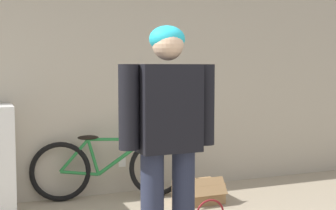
{
  "coord_description": "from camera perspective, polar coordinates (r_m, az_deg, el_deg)",
  "views": [
    {
      "loc": [
        -0.9,
        -2.21,
        1.4
      ],
      "look_at": [
        0.32,
        0.8,
        1.14
      ],
      "focal_mm": 50.0,
      "sensor_mm": 36.0,
      "label": 1
    }
  ],
  "objects": [
    {
      "name": "wall_back",
      "position": [
        5.08,
        -11.78,
        3.4
      ],
      "size": [
        8.0,
        0.07,
        2.6
      ],
      "color": "#B7AD99",
      "rests_on": "ground_plane"
    },
    {
      "name": "bicycle",
      "position": [
        5.05,
        -7.09,
        -7.58
      ],
      "size": [
        1.65,
        0.48,
        0.7
      ],
      "rotation": [
        0.0,
        0.0,
        -0.18
      ],
      "color": "black",
      "rests_on": "ground_plane"
    },
    {
      "name": "cardboard_box",
      "position": [
        4.96,
        3.73,
        -10.51
      ],
      "size": [
        0.45,
        0.43,
        0.28
      ],
      "color": "#A87F51",
      "rests_on": "ground_plane"
    },
    {
      "name": "person",
      "position": [
        3.28,
        -0.01,
        -2.71
      ],
      "size": [
        0.71,
        0.26,
        1.69
      ],
      "rotation": [
        0.0,
        0.0,
        0.02
      ],
      "color": "#23283D",
      "rests_on": "ground_plane"
    }
  ]
}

